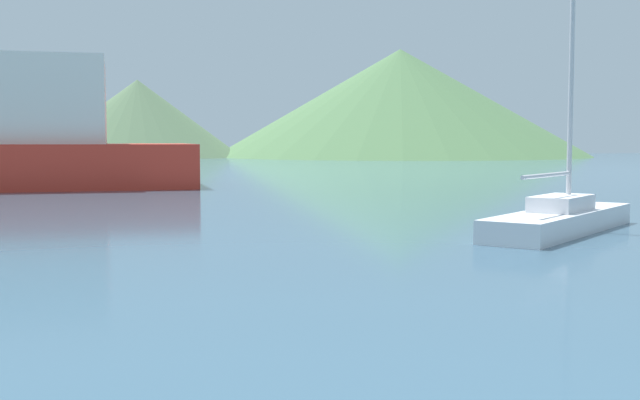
# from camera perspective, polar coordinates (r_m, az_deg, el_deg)

# --- Properties ---
(sailboat_inner) EXTENTS (6.29, 5.21, 9.95)m
(sailboat_inner) POSITION_cam_1_polar(r_m,az_deg,el_deg) (20.26, 16.78, -1.01)
(sailboat_inner) COLOR silver
(sailboat_inner) RESTS_ON ground_plane
(hill_east) EXTENTS (27.93, 27.93, 10.37)m
(hill_east) POSITION_cam_1_polar(r_m,az_deg,el_deg) (110.68, -12.83, 5.67)
(hill_east) COLOR #4C6647
(hill_east) RESTS_ON ground_plane
(hill_far_east) EXTENTS (52.72, 52.72, 15.12)m
(hill_far_east) POSITION_cam_1_polar(r_m,az_deg,el_deg) (114.95, 5.70, 6.88)
(hill_far_east) COLOR #476B42
(hill_far_east) RESTS_ON ground_plane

